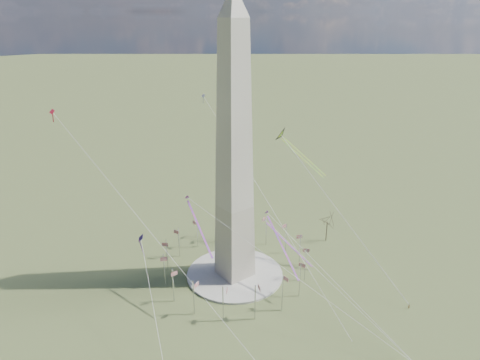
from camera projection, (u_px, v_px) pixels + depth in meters
ground at (235, 275)px, 161.24m from camera, size 2000.00×2000.00×0.00m
plaza at (235, 274)px, 161.10m from camera, size 36.00×36.00×0.80m
washington_monument at (234, 154)px, 143.63m from camera, size 15.56×15.56×100.00m
flagpole_ring at (235, 258)px, 158.57m from camera, size 54.40×54.40×13.00m
tree_near at (327, 221)px, 181.84m from camera, size 7.72×7.72×13.51m
person_east at (409, 306)px, 142.48m from camera, size 0.80×0.68×1.84m
kite_delta_black at (283, 137)px, 173.24m from camera, size 13.29×22.01×18.13m
kite_diamond_purple at (141, 241)px, 135.42m from camera, size 2.27×2.93×8.54m
kite_streamer_left at (277, 235)px, 151.39m from camera, size 6.54×23.35×16.23m
kite_streamer_mid at (196, 219)px, 138.98m from camera, size 4.48×20.06×13.83m
kite_streamer_right at (281, 236)px, 167.67m from camera, size 8.14×21.11×14.99m
kite_small_red at (52, 113)px, 143.61m from camera, size 1.59×1.61×4.62m
kite_small_white at (203, 97)px, 174.96m from camera, size 1.08×1.76×4.05m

